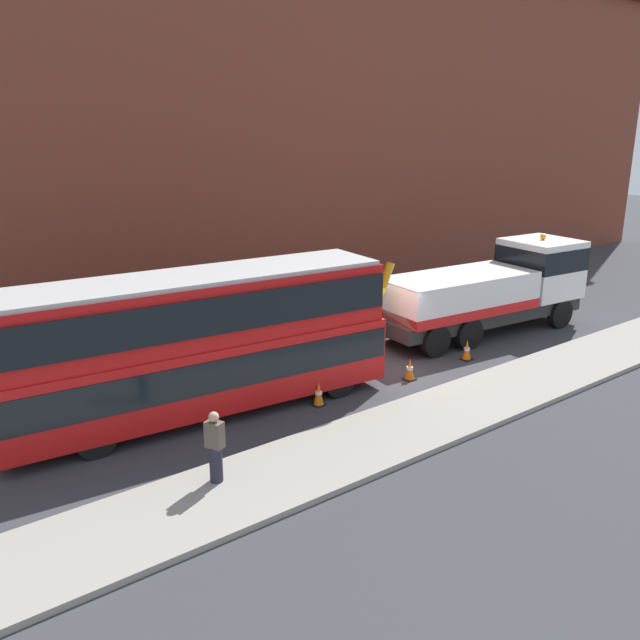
% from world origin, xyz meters
% --- Properties ---
extents(ground_plane, '(120.00, 120.00, 0.00)m').
position_xyz_m(ground_plane, '(0.00, 0.00, 0.00)').
color(ground_plane, '#38383D').
extents(near_kerb, '(60.00, 2.80, 0.15)m').
position_xyz_m(near_kerb, '(0.00, -4.20, 0.07)').
color(near_kerb, gray).
rests_on(near_kerb, ground_plane).
extents(building_facade, '(60.00, 1.50, 16.00)m').
position_xyz_m(building_facade, '(0.00, 8.37, 8.07)').
color(building_facade, brown).
rests_on(building_facade, ground_plane).
extents(recovery_tow_truck, '(10.23, 3.50, 3.67)m').
position_xyz_m(recovery_tow_truck, '(6.04, 0.12, 1.76)').
color(recovery_tow_truck, '#2D2D2D').
rests_on(recovery_tow_truck, ground_plane).
extents(double_decker_bus, '(11.19, 3.61, 4.06)m').
position_xyz_m(double_decker_bus, '(-6.56, 0.17, 2.23)').
color(double_decker_bus, red).
rests_on(double_decker_bus, ground_plane).
extents(pedestrian_onlooker, '(0.40, 0.47, 1.71)m').
position_xyz_m(pedestrian_onlooker, '(-8.26, -3.64, 0.99)').
color(pedestrian_onlooker, '#232333').
rests_on(pedestrian_onlooker, near_kerb).
extents(traffic_cone_near_bus, '(0.36, 0.36, 0.72)m').
position_xyz_m(traffic_cone_near_bus, '(-3.67, -1.45, 0.34)').
color(traffic_cone_near_bus, orange).
rests_on(traffic_cone_near_bus, ground_plane).
extents(traffic_cone_midway, '(0.36, 0.36, 0.72)m').
position_xyz_m(traffic_cone_midway, '(-0.12, -1.64, 0.34)').
color(traffic_cone_midway, orange).
rests_on(traffic_cone_midway, ground_plane).
extents(traffic_cone_near_truck, '(0.36, 0.36, 0.72)m').
position_xyz_m(traffic_cone_near_truck, '(2.81, -1.52, 0.34)').
color(traffic_cone_near_truck, orange).
rests_on(traffic_cone_near_truck, ground_plane).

